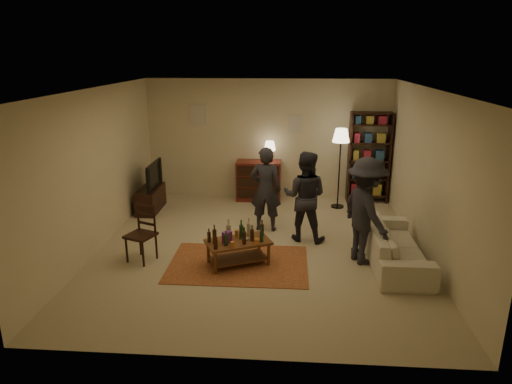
# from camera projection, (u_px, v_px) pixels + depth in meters

# --- Properties ---
(floor) EXTENTS (6.00, 6.00, 0.00)m
(floor) POSITION_uv_depth(u_px,v_px,m) (259.00, 248.00, 7.91)
(floor) COLOR #C6B793
(floor) RESTS_ON ground
(room_shell) EXTENTS (6.00, 6.00, 6.00)m
(room_shell) POSITION_uv_depth(u_px,v_px,m) (240.00, 119.00, 10.26)
(room_shell) COLOR beige
(room_shell) RESTS_ON ground
(rug) EXTENTS (2.20, 1.50, 0.01)m
(rug) POSITION_uv_depth(u_px,v_px,m) (238.00, 264.00, 7.31)
(rug) COLOR maroon
(rug) RESTS_ON ground
(coffee_table) EXTENTS (1.13, 0.91, 0.75)m
(coffee_table) POSITION_uv_depth(u_px,v_px,m) (237.00, 243.00, 7.20)
(coffee_table) COLOR brown
(coffee_table) RESTS_ON ground
(dining_chair) EXTENTS (0.53, 0.53, 0.95)m
(dining_chair) POSITION_uv_depth(u_px,v_px,m) (143.00, 231.00, 7.35)
(dining_chair) COLOR black
(dining_chair) RESTS_ON ground
(tv_stand) EXTENTS (0.40, 1.00, 1.06)m
(tv_stand) POSITION_uv_depth(u_px,v_px,m) (150.00, 193.00, 9.68)
(tv_stand) COLOR black
(tv_stand) RESTS_ON ground
(dresser) EXTENTS (1.00, 0.50, 1.36)m
(dresser) POSITION_uv_depth(u_px,v_px,m) (259.00, 180.00, 10.37)
(dresser) COLOR maroon
(dresser) RESTS_ON ground
(bookshelf) EXTENTS (0.90, 0.34, 2.02)m
(bookshelf) POSITION_uv_depth(u_px,v_px,m) (369.00, 157.00, 10.10)
(bookshelf) COLOR black
(bookshelf) RESTS_ON ground
(floor_lamp) EXTENTS (0.36, 0.36, 1.73)m
(floor_lamp) POSITION_uv_depth(u_px,v_px,m) (341.00, 141.00, 9.57)
(floor_lamp) COLOR black
(floor_lamp) RESTS_ON ground
(sofa) EXTENTS (0.81, 2.08, 0.61)m
(sofa) POSITION_uv_depth(u_px,v_px,m) (395.00, 245.00, 7.29)
(sofa) COLOR beige
(sofa) RESTS_ON ground
(person_left) EXTENTS (0.62, 0.44, 1.61)m
(person_left) POSITION_uv_depth(u_px,v_px,m) (266.00, 189.00, 8.50)
(person_left) COLOR #27262E
(person_left) RESTS_ON ground
(person_right) EXTENTS (0.91, 0.78, 1.62)m
(person_right) POSITION_uv_depth(u_px,v_px,m) (305.00, 196.00, 8.05)
(person_right) COLOR #26262E
(person_right) RESTS_ON ground
(person_by_sofa) EXTENTS (1.02, 1.27, 1.72)m
(person_by_sofa) POSITION_uv_depth(u_px,v_px,m) (366.00, 211.00, 7.16)
(person_by_sofa) COLOR #26252C
(person_by_sofa) RESTS_ON ground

